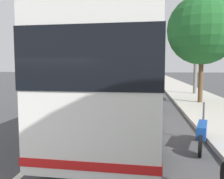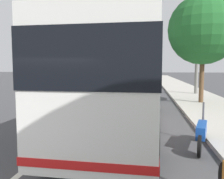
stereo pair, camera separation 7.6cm
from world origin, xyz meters
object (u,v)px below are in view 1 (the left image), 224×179
(coach_bus, at_px, (124,76))
(roadside_tree_mid_block, at_px, (202,30))
(motorcycle_angled, at_px, (202,132))
(car_oncoming, at_px, (123,76))
(car_ahead_same_lane, at_px, (123,75))
(utility_pole, at_px, (196,50))

(coach_bus, relative_size, roadside_tree_mid_block, 1.64)
(motorcycle_angled, distance_m, car_oncoming, 37.39)
(coach_bus, bearing_deg, car_oncoming, 7.00)
(car_ahead_same_lane, xyz_separation_m, utility_pole, (-29.58, -8.66, 2.99))
(motorcycle_angled, bearing_deg, car_oncoming, 24.09)
(car_ahead_same_lane, bearing_deg, utility_pole, 17.27)
(motorcycle_angled, relative_size, roadside_tree_mid_block, 0.31)
(car_oncoming, distance_m, car_ahead_same_lane, 6.28)
(roadside_tree_mid_block, bearing_deg, motorcycle_angled, 168.15)
(coach_bus, bearing_deg, car_ahead_same_lane, 6.95)
(coach_bus, distance_m, utility_pole, 12.48)
(motorcycle_angled, distance_m, car_ahead_same_lane, 43.66)
(motorcycle_angled, relative_size, car_oncoming, 0.45)
(coach_bus, height_order, utility_pole, utility_pole)
(utility_pole, bearing_deg, coach_bus, 156.59)
(motorcycle_angled, height_order, roadside_tree_mid_block, roadside_tree_mid_block)
(car_ahead_same_lane, bearing_deg, roadside_tree_mid_block, 13.84)
(coach_bus, xyz_separation_m, utility_pole, (11.34, -4.91, 1.74))
(coach_bus, relative_size, car_ahead_same_lane, 2.64)
(car_oncoming, distance_m, utility_pole, 24.88)
(motorcycle_angled, xyz_separation_m, roadside_tree_mid_block, (8.43, -1.77, 4.10))
(car_ahead_same_lane, distance_m, utility_pole, 30.97)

